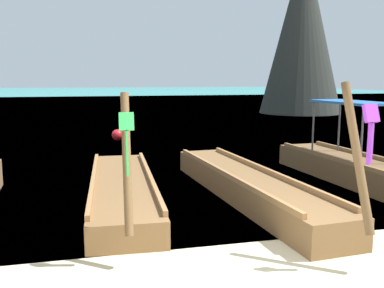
{
  "coord_description": "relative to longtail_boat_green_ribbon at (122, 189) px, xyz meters",
  "views": [
    {
      "loc": [
        -2.01,
        -4.88,
        2.6
      ],
      "look_at": [
        0.0,
        3.26,
        1.31
      ],
      "focal_mm": 40.18,
      "sensor_mm": 36.0,
      "label": 1
    }
  ],
  "objects": [
    {
      "name": "ground",
      "position": [
        1.32,
        -4.14,
        -0.25
      ],
      "size": [
        120.0,
        120.0,
        0.0
      ],
      "primitive_type": "plane",
      "color": "beige"
    },
    {
      "name": "sea_water",
      "position": [
        1.32,
        57.12,
        -0.24
      ],
      "size": [
        120.0,
        120.0,
        0.0
      ],
      "primitive_type": "plane",
      "color": "teal",
      "rests_on": "ground"
    },
    {
      "name": "longtail_boat_green_ribbon",
      "position": [
        0.0,
        0.0,
        0.0
      ],
      "size": [
        1.57,
        6.41,
        2.41
      ],
      "color": "brown",
      "rests_on": "ground"
    },
    {
      "name": "longtail_boat_violet_ribbon",
      "position": [
        2.65,
        -0.51,
        0.04
      ],
      "size": [
        1.54,
        7.18,
        2.56
      ],
      "color": "brown",
      "rests_on": "ground"
    },
    {
      "name": "longtail_boat_turquoise_ribbon",
      "position": [
        5.86,
        -0.26,
        0.11
      ],
      "size": [
        1.6,
        7.31,
        2.59
      ],
      "color": "brown",
      "rests_on": "ground"
    },
    {
      "name": "karst_rock",
      "position": [
        15.15,
        20.66,
        5.65
      ],
      "size": [
        6.23,
        6.01,
        12.39
      ],
      "color": "#2D302B",
      "rests_on": "ground"
    },
    {
      "name": "mooring_buoy_near",
      "position": [
        0.55,
        9.07,
        -0.01
      ],
      "size": [
        0.48,
        0.48,
        0.48
      ],
      "color": "red",
      "rests_on": "sea_water"
    }
  ]
}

